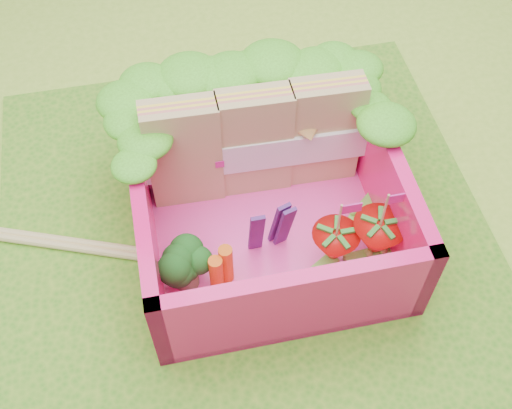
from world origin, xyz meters
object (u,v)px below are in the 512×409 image
Objects in this scene: bento_box at (267,200)px; strawberry_right at (377,239)px; broccoli at (185,265)px; sandwich_stack at (256,142)px; strawberry_left at (334,247)px; chopsticks at (32,239)px.

strawberry_right is (0.50, -0.29, -0.09)m from bento_box.
bento_box is at bearing 29.30° from broccoli.
sandwich_stack reaches higher than bento_box.
chopsticks is (-1.52, 0.47, -0.15)m from strawberry_left.
bento_box is 1.07× the size of sandwich_stack.
sandwich_stack is at bearing 115.55° from strawberry_left.
bento_box is 0.32m from sandwich_stack.
broccoli is 0.61× the size of strawberry_right.
strawberry_left is 1.60m from chopsticks.
strawberry_left is (0.74, -0.02, -0.04)m from broccoli.
strawberry_right reaches higher than bento_box.
broccoli is (-0.46, -0.26, -0.06)m from bento_box.
broccoli is at bearing 178.23° from strawberry_left.
broccoli is 0.13× the size of chopsticks.
strawberry_left is 0.95× the size of strawberry_right.
broccoli is at bearing -150.70° from bento_box.
strawberry_left is at bearing -64.45° from sandwich_stack.
broccoli is 0.64× the size of strawberry_left.
chopsticks is at bearing -174.78° from sandwich_stack.
sandwich_stack is 3.96× the size of broccoli.
bento_box is 2.71× the size of strawberry_left.
sandwich_stack is 0.79m from strawberry_right.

